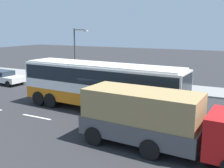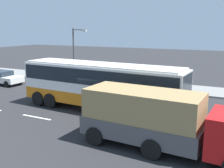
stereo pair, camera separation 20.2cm
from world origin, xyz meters
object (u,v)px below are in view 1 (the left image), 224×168
at_px(car_white_minivan, 3,77).
at_px(pedestrian_at_crossing, 102,72).
at_px(cargo_truck, 160,119).
at_px(coach_bus, 100,82).
at_px(street_lamp, 76,51).
at_px(pedestrian_near_curb, 146,77).

xyz_separation_m(car_white_minivan, pedestrian_at_crossing, (8.65, 5.99, 0.27)).
relative_size(cargo_truck, car_white_minivan, 1.82).
relative_size(coach_bus, street_lamp, 2.16).
bearing_deg(cargo_truck, street_lamp, 140.60).
bearing_deg(cargo_truck, coach_bus, 146.64).
bearing_deg(coach_bus, street_lamp, 136.61).
distance_m(cargo_truck, pedestrian_at_crossing, 17.56).
bearing_deg(pedestrian_near_curb, cargo_truck, 111.36).
height_order(pedestrian_near_curb, pedestrian_at_crossing, pedestrian_near_curb).
height_order(car_white_minivan, pedestrian_near_curb, pedestrian_near_curb).
distance_m(coach_bus, cargo_truck, 7.00).
distance_m(pedestrian_near_curb, pedestrian_at_crossing, 5.61).
relative_size(car_white_minivan, pedestrian_at_crossing, 3.00).
bearing_deg(pedestrian_near_curb, car_white_minivan, 18.45).
relative_size(car_white_minivan, street_lamp, 0.81).
relative_size(coach_bus, pedestrian_at_crossing, 7.97).
bearing_deg(pedestrian_at_crossing, cargo_truck, 82.54).
xyz_separation_m(coach_bus, pedestrian_near_curb, (0.25, 8.70, -1.07)).
height_order(coach_bus, car_white_minivan, coach_bus).
bearing_deg(street_lamp, pedestrian_near_curb, 8.00).
xyz_separation_m(coach_bus, cargo_truck, (5.61, -4.15, -0.58)).
distance_m(pedestrian_at_crossing, street_lamp, 3.69).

